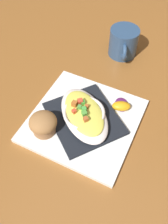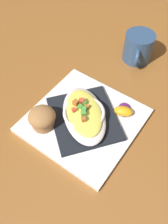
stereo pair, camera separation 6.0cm
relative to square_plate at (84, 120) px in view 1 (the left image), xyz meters
name	(u,v)px [view 1 (the left image)]	position (x,y,z in m)	size (l,w,h in m)	color
ground_plane	(84,122)	(0.00, 0.00, -0.01)	(2.60, 2.60, 0.00)	brown
square_plate	(84,120)	(0.00, 0.00, 0.00)	(0.27, 0.27, 0.01)	white
folded_napkin	(84,118)	(0.00, 0.00, 0.01)	(0.18, 0.16, 0.01)	black
gratin_dish	(84,114)	(0.00, 0.00, 0.03)	(0.19, 0.21, 0.04)	silver
muffin	(43,124)	(0.08, -0.06, 0.03)	(0.07, 0.07, 0.05)	#96663F
orange_garnish	(121,106)	(-0.09, 0.06, 0.02)	(0.07, 0.06, 0.02)	#571E5A
coffee_mug	(123,44)	(-0.29, -0.05, 0.03)	(0.11, 0.09, 0.09)	navy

